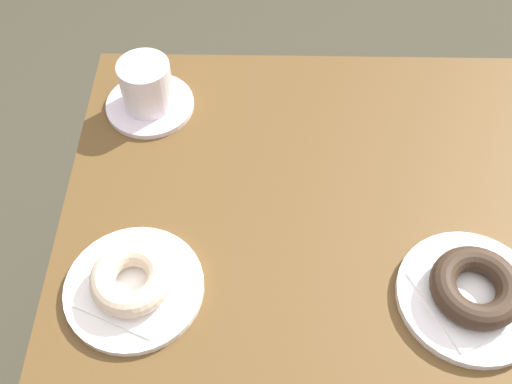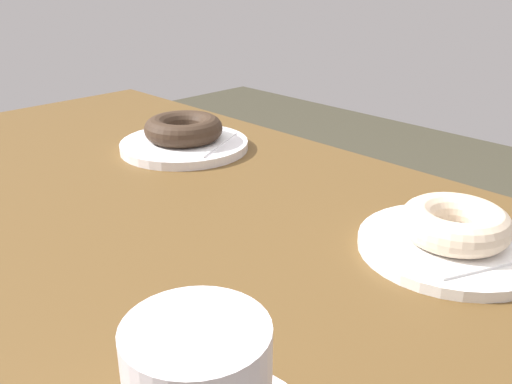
{
  "view_description": "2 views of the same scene",
  "coord_description": "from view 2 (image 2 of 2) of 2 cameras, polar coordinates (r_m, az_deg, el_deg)",
  "views": [
    {
      "loc": [
        -0.21,
        -0.54,
        1.55
      ],
      "look_at": [
        -0.22,
        -0.0,
        0.81
      ],
      "focal_mm": 42.99,
      "sensor_mm": 36.0,
      "label": 1
    },
    {
      "loc": [
        -0.61,
        0.36,
        1.06
      ],
      "look_at": [
        -0.21,
        -0.03,
        0.82
      ],
      "focal_mm": 39.38,
      "sensor_mm": 36.0,
      "label": 2
    }
  ],
  "objects": [
    {
      "name": "plate_chocolate_ring",
      "position": [
        0.91,
        -7.29,
        4.74
      ],
      "size": [
        0.2,
        0.2,
        0.01
      ],
      "primitive_type": "cylinder",
      "color": "white",
      "rests_on": "table"
    },
    {
      "name": "napkin_chocolate_ring",
      "position": [
        0.9,
        -7.31,
        5.24
      ],
      "size": [
        0.17,
        0.17,
        0.0
      ],
      "primitive_type": "cube",
      "rotation": [
        0.0,
        0.0,
        0.45
      ],
      "color": "white",
      "rests_on": "plate_chocolate_ring"
    },
    {
      "name": "donut_chocolate_ring",
      "position": [
        0.9,
        -7.37,
        6.41
      ],
      "size": [
        0.12,
        0.12,
        0.04
      ],
      "primitive_type": "torus",
      "color": "#35251A",
      "rests_on": "napkin_chocolate_ring"
    },
    {
      "name": "donut_sugar_ring",
      "position": [
        0.61,
        19.57,
        -3.04
      ],
      "size": [
        0.11,
        0.11,
        0.03
      ],
      "primitive_type": "torus",
      "color": "beige",
      "rests_on": "napkin_sugar_ring"
    },
    {
      "name": "napkin_sugar_ring",
      "position": [
        0.62,
        19.34,
        -4.62
      ],
      "size": [
        0.16,
        0.16,
        0.0
      ],
      "primitive_type": "cube",
      "rotation": [
        0.0,
        0.0,
        -0.4
      ],
      "color": "white",
      "rests_on": "plate_sugar_ring"
    },
    {
      "name": "table",
      "position": [
        0.81,
        -12.35,
        -6.94
      ],
      "size": [
        1.03,
        0.67,
        0.78
      ],
      "color": "brown",
      "rests_on": "ground_plane"
    },
    {
      "name": "plate_sugar_ring",
      "position": [
        0.62,
        19.25,
        -5.21
      ],
      "size": [
        0.19,
        0.19,
        0.01
      ],
      "primitive_type": "cylinder",
      "color": "white",
      "rests_on": "table"
    }
  ]
}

